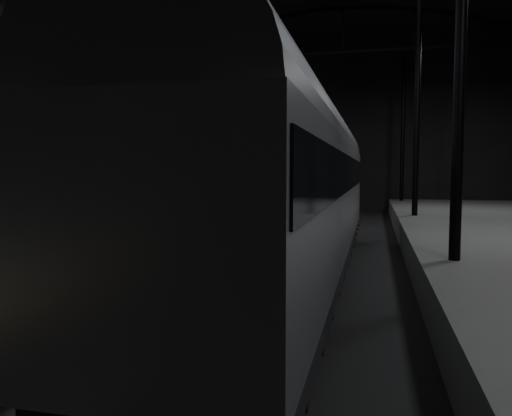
% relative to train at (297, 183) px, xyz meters
% --- Properties ---
extents(ground, '(44.00, 44.00, 0.00)m').
position_rel_train_xyz_m(ground, '(0.00, 3.30, -2.76)').
color(ground, black).
rests_on(ground, ground).
extents(platform_left, '(9.00, 43.80, 1.00)m').
position_rel_train_xyz_m(platform_left, '(-7.50, 3.30, -2.26)').
color(platform_left, '#585855').
rests_on(platform_left, ground).
extents(tactile_strip, '(0.50, 43.80, 0.01)m').
position_rel_train_xyz_m(tactile_strip, '(-3.25, 3.30, -1.75)').
color(tactile_strip, olive).
rests_on(tactile_strip, platform_left).
extents(track, '(2.40, 43.00, 0.24)m').
position_rel_train_xyz_m(track, '(0.00, 3.30, -2.69)').
color(track, '#3F3328').
rests_on(track, ground).
extents(train, '(2.77, 18.50, 4.94)m').
position_rel_train_xyz_m(train, '(0.00, 0.00, 0.00)').
color(train, '#94969B').
rests_on(train, ground).
extents(woman, '(0.75, 0.57, 1.84)m').
position_rel_train_xyz_m(woman, '(-4.39, -1.24, -0.84)').
color(woman, '#93875A').
rests_on(woman, platform_left).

